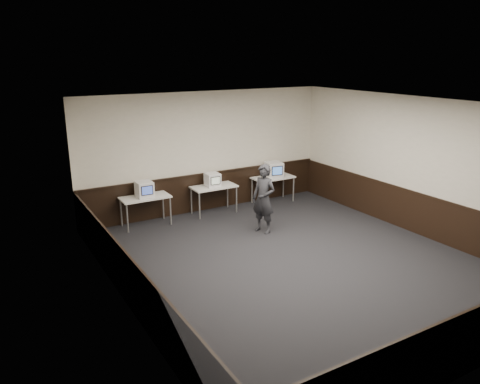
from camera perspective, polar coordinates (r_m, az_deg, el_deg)
name	(u,v)px	position (r m, az deg, el deg)	size (l,w,h in m)	color
floor	(295,262)	(9.80, 6.68, -8.46)	(8.00, 8.00, 0.00)	black
ceiling	(300,105)	(8.94, 7.36, 10.48)	(8.00, 8.00, 0.00)	white
back_wall	(206,152)	(12.56, -4.11, 4.90)	(7.00, 7.00, 0.00)	beige
left_wall	(122,218)	(7.72, -14.20, -3.05)	(8.00, 8.00, 0.00)	beige
right_wall	(418,166)	(11.65, 20.87, 2.93)	(8.00, 8.00, 0.00)	beige
wainscot_back	(208,192)	(12.81, -3.97, 0.06)	(6.98, 0.04, 1.00)	black
wainscot_front	(477,338)	(7.21, 26.88, -15.59)	(6.98, 0.04, 1.00)	black
wainscot_left	(128,280)	(8.15, -13.51, -10.34)	(0.04, 7.98, 1.00)	black
wainscot_right	(412,211)	(11.92, 20.27, -2.22)	(0.04, 7.98, 1.00)	black
wainscot_rail	(208,173)	(12.66, -3.98, 2.30)	(6.98, 0.06, 0.04)	black
desk_left	(145,199)	(11.73, -11.48, -0.89)	(1.20, 0.60, 0.75)	white
desk_center	(214,189)	(12.43, -3.20, 0.42)	(1.20, 0.60, 0.75)	white
desk_right	(273,179)	(13.37, 4.05, 1.56)	(1.20, 0.60, 0.75)	white
emac_left	(144,189)	(11.64, -11.58, 0.34)	(0.39, 0.43, 0.39)	white
emac_center	(213,180)	(12.34, -3.36, 1.50)	(0.38, 0.40, 0.36)	white
emac_right	(274,170)	(13.26, 4.15, 2.73)	(0.51, 0.53, 0.44)	white
person	(264,199)	(11.05, 2.91, -0.84)	(0.60, 0.40, 1.66)	#25262B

